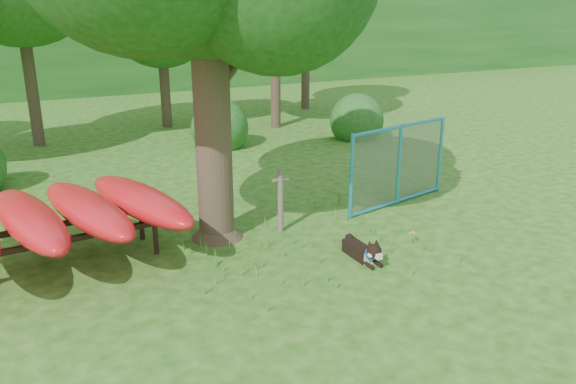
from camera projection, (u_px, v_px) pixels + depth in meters
name	position (u px, v px, depth m)	size (l,w,h in m)	color
ground	(312.00, 271.00, 9.28)	(80.00, 80.00, 0.00)	#235410
wooden_post	(281.00, 199.00, 10.76)	(0.34, 0.12, 1.23)	brown
kayak_rack	(59.00, 215.00, 9.25)	(4.08, 3.62, 1.17)	black
husky_dog	(364.00, 251.00, 9.62)	(0.29, 1.10, 0.49)	black
fence_section	(399.00, 165.00, 12.25)	(3.01, 0.67, 2.97)	#2A95C6
wildflower_clump	(412.00, 234.00, 10.31)	(0.11, 0.10, 0.25)	#49892C
bg_tree_c	(160.00, 10.00, 19.57)	(4.00, 4.00, 6.12)	#3E2D21
shrub_right	(356.00, 138.00, 18.92)	(1.80, 1.80, 1.80)	#1D561B
shrub_mid	(221.00, 147.00, 17.72)	(1.80, 1.80, 1.80)	#1D561B
wooded_hillside	(60.00, 31.00, 31.77)	(80.00, 12.00, 6.00)	#1D561B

